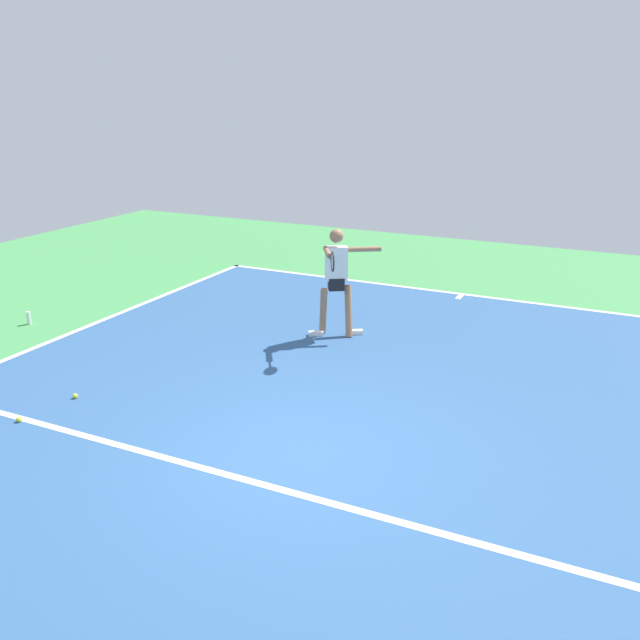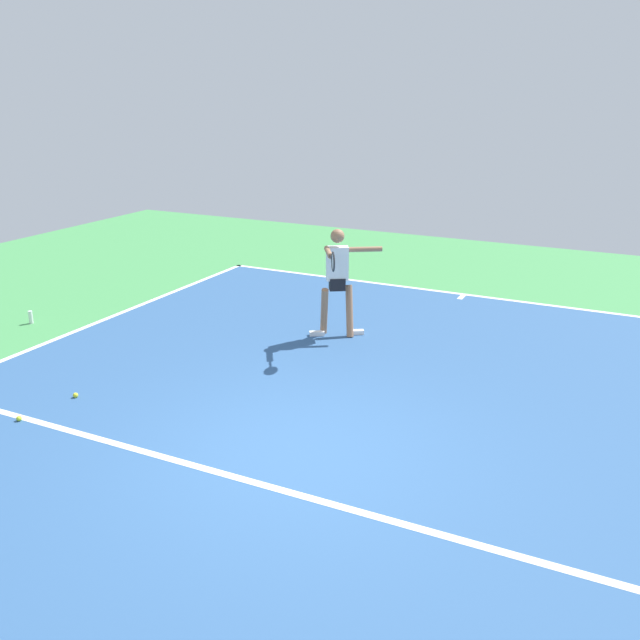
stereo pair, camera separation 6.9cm
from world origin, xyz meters
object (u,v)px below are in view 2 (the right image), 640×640
at_px(tennis_ball_centre_court, 76,395).
at_px(tennis_ball_far_corner, 19,418).
at_px(water_bottle, 31,317).
at_px(tennis_player, 338,276).

xyz_separation_m(tennis_ball_centre_court, tennis_ball_far_corner, (0.11, 0.80, 0.00)).
xyz_separation_m(tennis_ball_centre_court, water_bottle, (2.88, -1.89, 0.08)).
distance_m(tennis_ball_far_corner, water_bottle, 3.86).
bearing_deg(water_bottle, tennis_ball_centre_court, 146.74).
bearing_deg(tennis_ball_far_corner, tennis_player, -115.75).
height_order(tennis_ball_centre_court, tennis_ball_far_corner, same).
relative_size(tennis_player, tennis_ball_centre_court, 26.45).
bearing_deg(tennis_player, tennis_ball_far_corner, 32.24).
bearing_deg(tennis_ball_far_corner, water_bottle, -44.17).
bearing_deg(water_bottle, tennis_ball_far_corner, 135.83).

